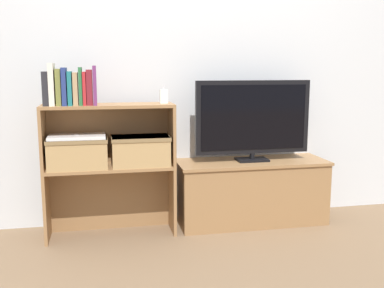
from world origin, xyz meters
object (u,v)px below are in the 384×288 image
(tv_stand, at_px, (251,191))
(book_teal, at_px, (70,88))
(tv, at_px, (253,119))
(laptop, at_px, (77,136))
(book_olive, at_px, (59,87))
(baby_monitor, at_px, (164,96))
(book_navy, at_px, (64,87))
(book_maroon, at_px, (90,87))
(book_charcoal, at_px, (46,89))
(book_crimson, at_px, (85,88))
(book_ivory, at_px, (52,84))
(storage_basket_right, at_px, (140,149))
(book_forest, at_px, (81,86))
(storage_basket_left, at_px, (78,151))
(book_tan, at_px, (76,89))
(book_plum, at_px, (95,85))

(tv_stand, bearing_deg, book_teal, -176.29)
(tv, xyz_separation_m, laptop, (-1.19, -0.06, -0.08))
(book_olive, distance_m, baby_monitor, 0.66)
(book_navy, height_order, book_maroon, book_navy)
(book_maroon, xyz_separation_m, laptop, (-0.09, 0.01, -0.31))
(book_charcoal, relative_size, book_crimson, 1.01)
(tv_stand, distance_m, book_olive, 1.50)
(book_ivory, distance_m, storage_basket_right, 0.68)
(book_forest, bearing_deg, tv, 3.84)
(tv, relative_size, book_charcoal, 3.95)
(book_crimson, xyz_separation_m, book_maroon, (0.03, 0.00, 0.01))
(book_ivory, distance_m, storage_basket_left, 0.45)
(book_crimson, xyz_separation_m, storage_basket_right, (0.34, 0.01, -0.40))
(book_charcoal, bearing_deg, laptop, 4.37)
(book_olive, relative_size, baby_monitor, 1.86)
(book_maroon, bearing_deg, laptop, 171.59)
(book_maroon, height_order, storage_basket_right, book_maroon)
(book_charcoal, xyz_separation_m, book_olive, (0.08, 0.00, 0.01))
(storage_basket_left, relative_size, storage_basket_right, 1.00)
(book_tan, distance_m, storage_basket_left, 0.40)
(book_plum, bearing_deg, book_maroon, 180.00)
(book_forest, relative_size, laptop, 0.66)
(book_maroon, bearing_deg, baby_monitor, 3.42)
(tv_stand, xyz_separation_m, book_navy, (-1.25, -0.08, 0.76))
(book_charcoal, bearing_deg, book_navy, 0.00)
(book_forest, bearing_deg, book_maroon, 0.00)
(book_olive, xyz_separation_m, book_crimson, (0.15, 0.00, -0.01))
(tv_stand, height_order, book_plum, book_plum)
(book_maroon, distance_m, baby_monitor, 0.48)
(book_charcoal, height_order, storage_basket_right, book_charcoal)
(book_olive, bearing_deg, book_charcoal, 180.00)
(book_forest, bearing_deg, baby_monitor, 3.08)
(tv_stand, height_order, book_ivory, book_ivory)
(book_forest, height_order, book_crimson, book_forest)
(book_forest, xyz_separation_m, book_crimson, (0.02, 0.00, -0.01))
(book_navy, xyz_separation_m, book_plum, (0.18, -0.00, 0.01))
(book_olive, relative_size, laptop, 0.63)
(tv, relative_size, book_ivory, 3.18)
(book_forest, height_order, laptop, book_forest)
(tv_stand, bearing_deg, laptop, -176.83)
(book_teal, xyz_separation_m, book_maroon, (0.12, 0.00, 0.01))
(book_tan, bearing_deg, baby_monitor, 2.90)
(book_ivory, xyz_separation_m, book_plum, (0.26, -0.00, -0.01))
(book_olive, distance_m, book_tan, 0.10)
(book_ivory, distance_m, book_crimson, 0.20)
(book_charcoal, distance_m, book_teal, 0.14)
(book_forest, relative_size, baby_monitor, 1.94)
(tv_stand, xyz_separation_m, laptop, (-1.19, -0.07, 0.45))
(tv_stand, distance_m, book_maroon, 1.34)
(book_navy, relative_size, storage_basket_left, 0.61)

